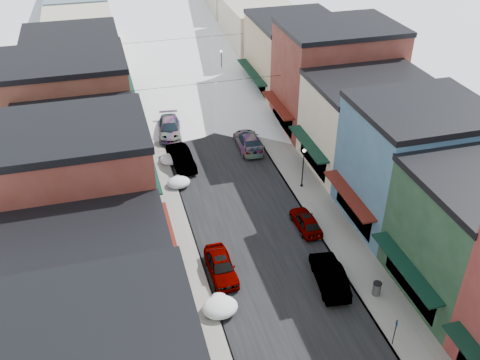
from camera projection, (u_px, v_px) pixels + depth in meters
road at (177, 71)px, 75.19m from camera, size 10.00×160.00×0.01m
sidewalk_left at (130, 75)px, 73.68m from camera, size 3.20×160.00×0.15m
sidewalk_right at (223, 66)px, 76.63m from camera, size 3.20×160.00×0.15m
curb_left at (141, 74)px, 74.03m from camera, size 0.10×160.00×0.15m
curb_right at (212, 67)px, 76.28m from camera, size 0.10×160.00×0.15m
bldg_l_cream at (88, 306)px, 31.18m from camera, size 11.30×8.20×9.50m
bldg_l_brick_near at (73, 209)px, 36.74m from camera, size 12.30×8.20×12.50m
bldg_l_grayblue at (81, 167)px, 44.68m from camera, size 11.30×9.20×9.00m
bldg_l_brick_far at (67, 113)px, 51.21m from camera, size 13.30×9.20×11.00m
bldg_l_tan at (76, 78)px, 59.81m from camera, size 11.30×11.20×10.00m
bldg_r_blue at (414, 164)px, 43.69m from camera, size 11.30×9.20×10.50m
bldg_r_cream at (368, 124)px, 51.50m from camera, size 12.30×9.20×9.00m
bldg_r_brick_far at (336, 77)px, 58.23m from camera, size 13.30×9.20×11.50m
bldg_r_tan at (295, 56)px, 66.65m from camera, size 11.30×11.20×9.50m
distant_blocks at (153, 1)px, 91.67m from camera, size 34.00×55.00×8.00m
overhead_cables at (193, 59)px, 61.71m from camera, size 16.40×15.04×0.04m
car_silver_sedan at (221, 266)px, 39.89m from camera, size 1.97×4.79×1.62m
car_dark_hatch at (181, 158)px, 53.19m from camera, size 2.37×5.39×1.72m
car_silver_wagon at (169, 128)px, 58.57m from camera, size 3.12×6.19×1.72m
car_green_sedan at (330, 275)px, 38.99m from camera, size 2.47×5.40×1.72m
car_gray_suv at (306, 221)px, 44.70m from camera, size 1.75×4.25×1.44m
car_black_sedan at (249, 141)px, 56.19m from camera, size 2.61×5.90×1.68m
car_lane_silver at (168, 60)px, 76.55m from camera, size 2.44×4.85×1.59m
car_lane_white at (171, 34)px, 86.96m from camera, size 2.37×5.03×1.39m
parking_sign at (395, 330)px, 33.93m from camera, size 0.08×0.29×2.17m
trash_can at (377, 288)px, 38.08m from camera, size 0.63×0.63×1.07m
streetlamp_near at (303, 163)px, 48.88m from camera, size 0.33×0.33×3.98m
streetlamp_far at (221, 61)px, 70.82m from camera, size 0.34×0.34×4.11m
snow_pile_near at (220, 306)px, 36.88m from camera, size 2.50×2.74×1.06m
snow_pile_mid at (179, 182)px, 50.29m from camera, size 2.16×2.53×0.91m
snow_pile_far at (171, 159)px, 53.89m from camera, size 2.24×2.58×0.95m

